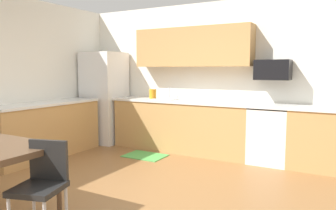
{
  "coord_description": "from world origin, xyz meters",
  "views": [
    {
      "loc": [
        2.22,
        -2.98,
        1.5
      ],
      "look_at": [
        0.0,
        1.0,
        1.0
      ],
      "focal_mm": 34.83,
      "sensor_mm": 36.0,
      "label": 1
    }
  ],
  "objects_px": {
    "refrigerator": "(105,98)",
    "oven_range": "(269,135)",
    "kettle": "(153,94)",
    "chair_near_table": "(42,180)",
    "microwave": "(273,70)"
  },
  "relations": [
    {
      "from": "refrigerator",
      "to": "oven_range",
      "type": "bearing_deg",
      "value": 1.38
    },
    {
      "from": "oven_range",
      "to": "kettle",
      "type": "height_order",
      "value": "kettle"
    },
    {
      "from": "refrigerator",
      "to": "chair_near_table",
      "type": "relative_size",
      "value": 2.17
    },
    {
      "from": "refrigerator",
      "to": "kettle",
      "type": "distance_m",
      "value": 1.1
    },
    {
      "from": "oven_range",
      "to": "microwave",
      "type": "bearing_deg",
      "value": 90.0
    },
    {
      "from": "refrigerator",
      "to": "microwave",
      "type": "xyz_separation_m",
      "value": [
        3.32,
        0.18,
        0.57
      ]
    },
    {
      "from": "microwave",
      "to": "kettle",
      "type": "height_order",
      "value": "microwave"
    },
    {
      "from": "microwave",
      "to": "chair_near_table",
      "type": "height_order",
      "value": "microwave"
    },
    {
      "from": "oven_range",
      "to": "microwave",
      "type": "distance_m",
      "value": 1.04
    },
    {
      "from": "refrigerator",
      "to": "oven_range",
      "type": "relative_size",
      "value": 2.02
    },
    {
      "from": "oven_range",
      "to": "kettle",
      "type": "xyz_separation_m",
      "value": [
        -2.23,
        0.05,
        0.56
      ]
    },
    {
      "from": "refrigerator",
      "to": "microwave",
      "type": "height_order",
      "value": "refrigerator"
    },
    {
      "from": "oven_range",
      "to": "chair_near_table",
      "type": "relative_size",
      "value": 1.07
    },
    {
      "from": "microwave",
      "to": "refrigerator",
      "type": "bearing_deg",
      "value": -176.9
    },
    {
      "from": "refrigerator",
      "to": "microwave",
      "type": "distance_m",
      "value": 3.37
    }
  ]
}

